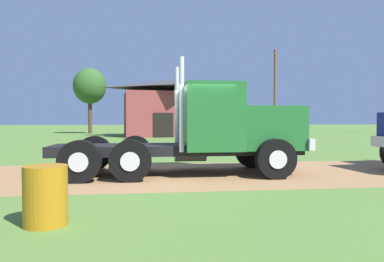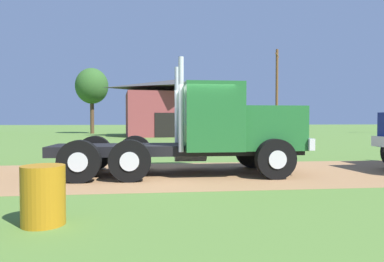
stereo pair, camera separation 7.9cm
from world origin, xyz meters
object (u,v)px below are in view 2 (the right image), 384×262
Objects in this scene: steel_barrel at (43,195)px; utility_pole_near at (277,90)px; truck_foreground_white at (213,131)px; shed_building at (174,109)px.

utility_pole_near reaches higher than steel_barrel.
truck_foreground_white is 5.80m from steel_barrel.
utility_pole_near is (14.06, 28.65, 4.15)m from steel_barrel.
utility_pole_near is at bearing -2.24° from shed_building.
steel_barrel is at bearing -116.15° from utility_pole_near.
utility_pole_near is at bearing 63.85° from steel_barrel.
utility_pole_near is (10.38, -0.41, 1.93)m from shed_building.
steel_barrel is (-3.39, -4.65, -0.80)m from truck_foreground_white.
shed_building is at bearing 177.76° from utility_pole_near.
shed_building is at bearing 82.78° from steel_barrel.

